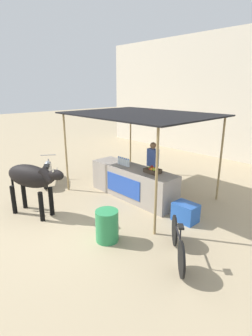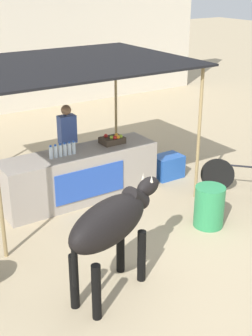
{
  "view_description": "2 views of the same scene",
  "coord_description": "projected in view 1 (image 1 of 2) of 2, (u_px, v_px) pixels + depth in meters",
  "views": [
    {
      "loc": [
        5.36,
        -3.12,
        3.28
      ],
      "look_at": [
        0.45,
        1.5,
        1.19
      ],
      "focal_mm": 28.0,
      "sensor_mm": 36.0,
      "label": 1
    },
    {
      "loc": [
        -3.67,
        -5.02,
        4.0
      ],
      "look_at": [
        0.35,
        1.15,
        0.92
      ],
      "focal_mm": 50.0,
      "sensor_mm": 36.0,
      "label": 2
    }
  ],
  "objects": [
    {
      "name": "ground_plane",
      "position": [
        72.0,
        220.0,
        6.75
      ],
      "size": [
        60.0,
        60.0,
        0.0
      ],
      "primitive_type": "plane",
      "color": "tan"
    },
    {
      "name": "fruit_crate",
      "position": [
        153.0,
        170.0,
        7.38
      ],
      "size": [
        0.44,
        0.32,
        0.18
      ],
      "color": "#3F3326",
      "rests_on": "stall_counter"
    },
    {
      "name": "cooler_box",
      "position": [
        185.0,
        212.0,
        6.64
      ],
      "size": [
        0.6,
        0.44,
        0.48
      ],
      "primitive_type": "cube",
      "color": "blue",
      "rests_on": "ground"
    },
    {
      "name": "bicycle_leaning",
      "position": [
        178.0,
        243.0,
        5.15
      ],
      "size": [
        1.18,
        1.23,
        0.85
      ],
      "color": "black",
      "rests_on": "ground"
    },
    {
      "name": "stall_awning",
      "position": [
        140.0,
        117.0,
        7.66
      ],
      "size": [
        4.2,
        3.2,
        2.55
      ],
      "color": "black",
      "rests_on": "ground"
    },
    {
      "name": "motorcycle_parked",
      "position": [
        47.0,
        171.0,
        9.3
      ],
      "size": [
        1.54,
        1.08,
        0.9
      ],
      "color": "black",
      "rests_on": "ground"
    },
    {
      "name": "vendor_behind_counter",
      "position": [
        153.0,
        167.0,
        8.33
      ],
      "size": [
        0.34,
        0.22,
        1.65
      ],
      "color": "#383842",
      "rests_on": "ground"
    },
    {
      "name": "building_wall_far",
      "position": [
        239.0,
        97.0,
        11.69
      ],
      "size": [
        16.0,
        0.5,
        5.73
      ],
      "primitive_type": "cube",
      "color": "beige",
      "rests_on": "ground"
    },
    {
      "name": "water_barrel",
      "position": [
        107.0,
        226.0,
        5.77
      ],
      "size": [
        0.51,
        0.51,
        0.72
      ],
      "primitive_type": "cylinder",
      "color": "#2D8C51",
      "rests_on": "ground"
    },
    {
      "name": "water_bottle_row",
      "position": [
        124.0,
        162.0,
        8.08
      ],
      "size": [
        0.52,
        0.07,
        0.25
      ],
      "color": "silver",
      "rests_on": "stall_counter"
    },
    {
      "name": "cow",
      "position": [
        32.0,
        178.0,
        6.76
      ],
      "size": [
        1.83,
        0.99,
        1.44
      ],
      "color": "black",
      "rests_on": "ground"
    },
    {
      "name": "stall_counter",
      "position": [
        132.0,
        182.0,
        8.04
      ],
      "size": [
        3.0,
        0.82,
        0.96
      ],
      "color": "#9E9389",
      "rests_on": "ground"
    }
  ]
}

